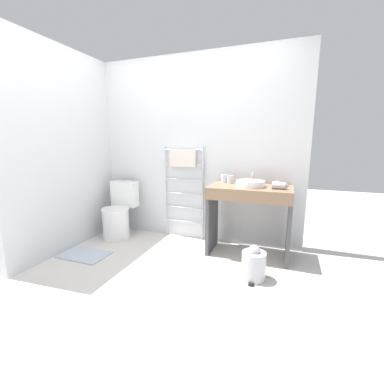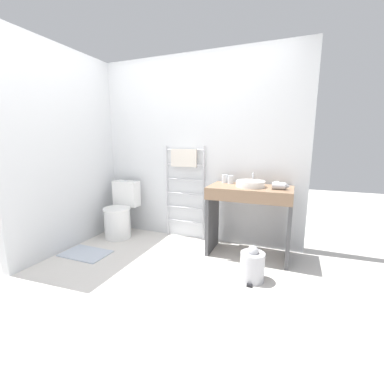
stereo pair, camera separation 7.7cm
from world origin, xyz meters
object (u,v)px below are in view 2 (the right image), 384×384
(sink_basin, at_px, (250,184))
(hair_dryer, at_px, (280,186))
(towel_radiator, at_px, (184,173))
(trash_bin, at_px, (252,265))
(cup_near_edge, at_px, (231,179))
(toilet, at_px, (120,214))
(cup_near_wall, at_px, (225,179))

(sink_basin, xyz_separation_m, hair_dryer, (0.32, -0.03, 0.00))
(towel_radiator, distance_m, trash_bin, 1.53)
(cup_near_edge, xyz_separation_m, hair_dryer, (0.58, -0.19, -0.01))
(sink_basin, bearing_deg, cup_near_edge, 149.23)
(towel_radiator, bearing_deg, toilet, -161.69)
(toilet, distance_m, sink_basin, 1.87)
(sink_basin, distance_m, cup_near_wall, 0.39)
(toilet, bearing_deg, hair_dryer, -0.05)
(cup_near_wall, relative_size, cup_near_edge, 1.02)
(towel_radiator, relative_size, cup_near_wall, 12.84)
(sink_basin, height_order, cup_near_edge, cup_near_edge)
(towel_radiator, xyz_separation_m, cup_near_edge, (0.66, -0.10, -0.03))
(toilet, xyz_separation_m, hair_dryer, (2.11, -0.00, 0.54))
(cup_near_wall, distance_m, trash_bin, 1.14)
(hair_dryer, bearing_deg, toilet, 179.95)
(sink_basin, distance_m, hair_dryer, 0.32)
(towel_radiator, height_order, cup_near_edge, towel_radiator)
(cup_near_wall, relative_size, hair_dryer, 0.53)
(cup_near_wall, relative_size, trash_bin, 0.28)
(cup_near_edge, distance_m, hair_dryer, 0.61)
(sink_basin, relative_size, trash_bin, 0.91)
(toilet, bearing_deg, cup_near_edge, 6.95)
(cup_near_edge, xyz_separation_m, trash_bin, (0.40, -0.70, -0.73))
(trash_bin, bearing_deg, toilet, 165.14)
(towel_radiator, bearing_deg, hair_dryer, -13.12)
(sink_basin, relative_size, hair_dryer, 1.74)
(cup_near_edge, bearing_deg, cup_near_wall, 161.07)
(towel_radiator, relative_size, sink_basin, 3.93)
(cup_near_edge, bearing_deg, towel_radiator, 171.32)
(hair_dryer, bearing_deg, towel_radiator, 166.88)
(hair_dryer, distance_m, trash_bin, 0.90)
(towel_radiator, bearing_deg, cup_near_wall, -7.19)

